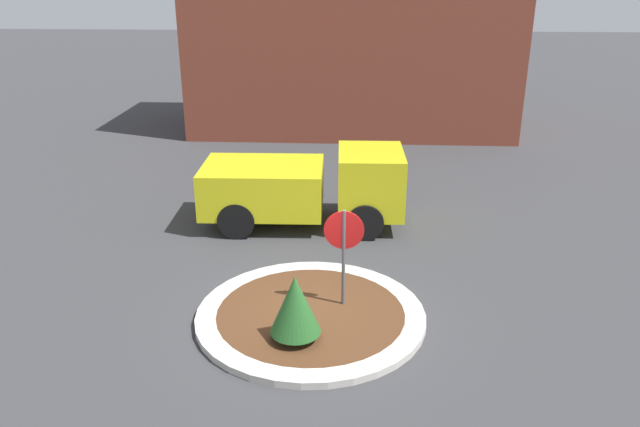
{
  "coord_description": "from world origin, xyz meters",
  "views": [
    {
      "loc": [
        0.8,
        -10.75,
        6.53
      ],
      "look_at": [
        0.04,
        2.66,
        1.2
      ],
      "focal_mm": 35.0,
      "sensor_mm": 36.0,
      "label": 1
    }
  ],
  "objects": [
    {
      "name": "storefront_building",
      "position": [
        0.63,
        16.19,
        3.62
      ],
      "size": [
        13.15,
        6.07,
        7.22
      ],
      "color": "brown",
      "rests_on": "ground_plane"
    },
    {
      "name": "ground_plane",
      "position": [
        0.0,
        0.0,
        0.0
      ],
      "size": [
        120.0,
        120.0,
        0.0
      ],
      "primitive_type": "plane",
      "color": "#38383A"
    },
    {
      "name": "stop_sign",
      "position": [
        0.63,
        0.37,
        1.52
      ],
      "size": [
        0.79,
        0.07,
        2.18
      ],
      "color": "#4C4C51",
      "rests_on": "ground_plane"
    },
    {
      "name": "utility_truck",
      "position": [
        -0.47,
        4.94,
        1.08
      ],
      "size": [
        5.36,
        2.43,
        2.05
      ],
      "rotation": [
        0.0,
        0.0,
        0.02
      ],
      "color": "gold",
      "rests_on": "ground_plane"
    },
    {
      "name": "traffic_island",
      "position": [
        0.0,
        0.0,
        0.07
      ],
      "size": [
        4.56,
        4.56,
        0.14
      ],
      "color": "#BCB7AD",
      "rests_on": "ground_plane"
    },
    {
      "name": "island_shrub",
      "position": [
        -0.21,
        -0.95,
        0.85
      ],
      "size": [
        0.94,
        0.94,
        1.27
      ],
      "color": "brown",
      "rests_on": "traffic_island"
    }
  ]
}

